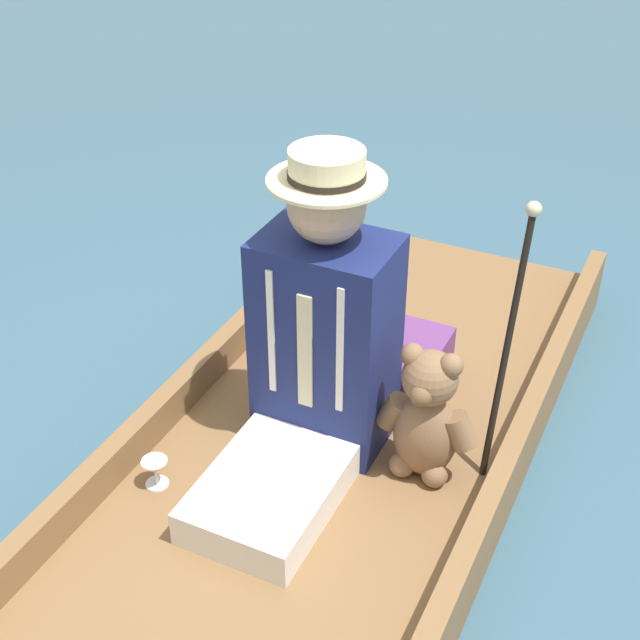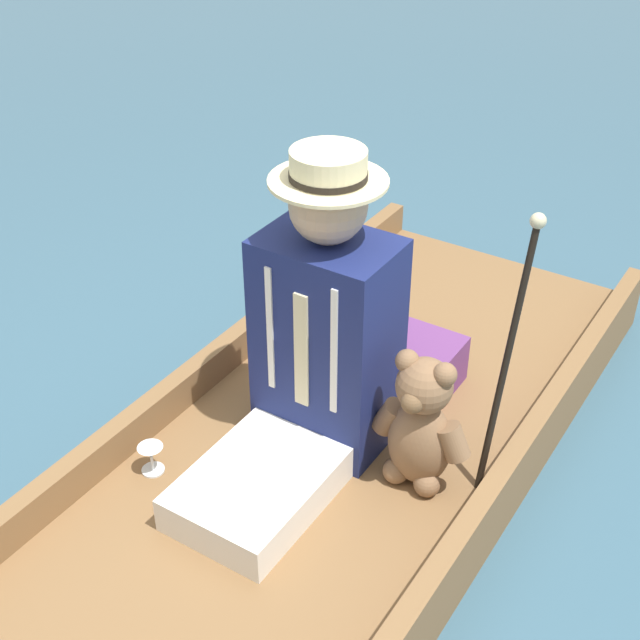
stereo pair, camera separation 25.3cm
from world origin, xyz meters
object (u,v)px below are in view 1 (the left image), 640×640
seated_person (316,348)px  walking_cane (512,321)px  wine_glass (155,468)px  teddy_bear (426,417)px

seated_person → walking_cane: size_ratio=1.16×
wine_glass → walking_cane: size_ratio=0.11×
seated_person → teddy_bear: size_ratio=2.13×
teddy_bear → wine_glass: teddy_bear is taller
teddy_bear → wine_glass: bearing=30.0°
seated_person → teddy_bear: (-0.34, -0.02, -0.15)m
seated_person → teddy_bear: bearing=-166.5°
walking_cane → teddy_bear: bearing=47.8°
wine_glass → walking_cane: bearing=-145.8°
teddy_bear → wine_glass: (0.68, 0.39, -0.14)m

